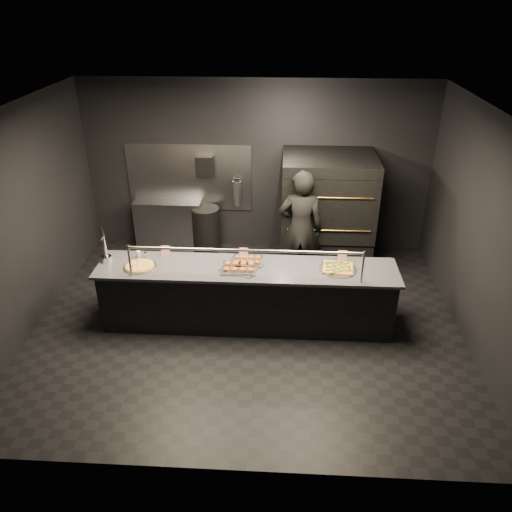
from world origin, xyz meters
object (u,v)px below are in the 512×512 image
towel_dispenser (205,166)px  square_pizza (338,268)px  trash_bin (206,229)px  service_counter (247,296)px  slider_tray_b (247,260)px  pizza_oven (326,211)px  beer_tap (105,252)px  worker (300,229)px  fire_extinguisher (237,193)px  slider_tray_a (239,268)px  prep_shelf (169,224)px  round_pizza (140,266)px

towel_dispenser → square_pizza: (2.13, -2.37, -0.61)m
square_pizza → trash_bin: bearing=134.1°
trash_bin → square_pizza: bearing=-45.9°
service_counter → slider_tray_b: bearing=90.1°
pizza_oven → beer_tap: pizza_oven is taller
beer_tap → worker: 2.94m
square_pizza → worker: bearing=112.1°
trash_bin → fire_extinguisher: bearing=18.1°
square_pizza → trash_bin: square_pizza is taller
service_counter → slider_tray_a: size_ratio=7.36×
square_pizza → trash_bin: (-2.13, 2.20, -0.52)m
prep_shelf → worker: 2.65m
service_counter → round_pizza: service_counter is taller
pizza_oven → worker: pizza_oven is taller
service_counter → beer_tap: bearing=178.3°
pizza_oven → square_pizza: bearing=-89.0°
towel_dispenser → slider_tray_b: size_ratio=0.75×
beer_tap → trash_bin: beer_tap is taller
square_pizza → fire_extinguisher: bearing=123.6°
trash_bin → worker: 2.01m
beer_tap → square_pizza: (3.18, -0.04, -0.14)m
towel_dispenser → trash_bin: (0.00, -0.17, -1.14)m
fire_extinguisher → beer_tap: (-1.60, -2.34, 0.01)m
service_counter → square_pizza: bearing=1.0°
slider_tray_b → square_pizza: 1.24m
fire_extinguisher → slider_tray_a: fire_extinguisher is taller
square_pizza → worker: (-0.48, 1.18, 0.01)m
pizza_oven → round_pizza: 3.30m
prep_shelf → fire_extinguisher: size_ratio=2.38×
towel_dispenser → worker: 2.12m
service_counter → slider_tray_a: service_counter is taller
worker → pizza_oven: bearing=-121.0°
towel_dispenser → slider_tray_b: towel_dispenser is taller
slider_tray_b → square_pizza: bearing=-5.9°
trash_bin → service_counter: bearing=-67.9°
prep_shelf → trash_bin: size_ratio=1.45×
beer_tap → pizza_oven: bearing=30.3°
pizza_oven → slider_tray_a: size_ratio=3.43×
fire_extinguisher → round_pizza: (-1.10, -2.47, -0.12)m
service_counter → trash_bin: (-0.90, 2.22, -0.05)m
prep_shelf → square_pizza: bearing=-39.1°
slider_tray_a → square_pizza: bearing=3.5°
round_pizza → trash_bin: (0.55, 2.29, -0.52)m
service_counter → beer_tap: beer_tap is taller
round_pizza → square_pizza: size_ratio=0.88×
trash_bin → worker: (1.65, -1.01, 0.54)m
round_pizza → slider_tray_a: 1.35m
slider_tray_a → trash_bin: bearing=109.3°
pizza_oven → towel_dispenser: pizza_oven is taller
prep_shelf → slider_tray_b: size_ratio=2.56×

